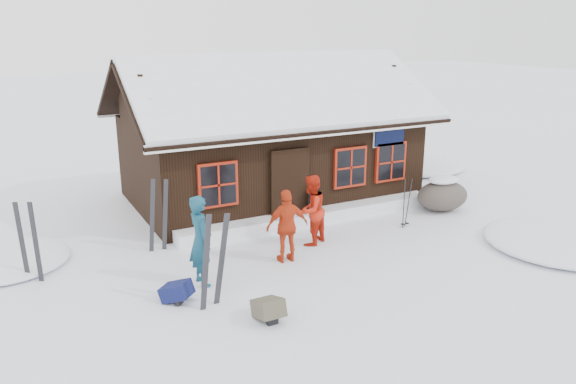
% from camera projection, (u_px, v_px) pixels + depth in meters
% --- Properties ---
extents(ground, '(120.00, 120.00, 0.00)m').
position_uv_depth(ground, '(305.00, 262.00, 12.65)').
color(ground, white).
rests_on(ground, ground).
extents(mountain_hut, '(8.90, 6.09, 4.42)m').
position_uv_depth(mountain_hut, '(268.00, 147.00, 17.11)').
color(mountain_hut, black).
rests_on(mountain_hut, ground).
extents(snow_drift, '(7.60, 0.60, 0.35)m').
position_uv_depth(snow_drift, '(312.00, 216.00, 15.18)').
color(snow_drift, white).
rests_on(snow_drift, ground).
extents(snow_mounds, '(20.60, 13.20, 0.48)m').
position_uv_depth(snow_mounds, '(324.00, 226.00, 14.97)').
color(snow_mounds, white).
rests_on(snow_mounds, ground).
extents(skier_teal, '(0.48, 0.71, 1.90)m').
position_uv_depth(skier_teal, '(201.00, 241.00, 11.31)').
color(skier_teal, '#113E52').
rests_on(skier_teal, ground).
extents(skier_orange_left, '(1.05, 0.97, 1.73)m').
position_uv_depth(skier_orange_left, '(311.00, 210.00, 13.48)').
color(skier_orange_left, red).
rests_on(skier_orange_left, ground).
extents(skier_orange_right, '(1.01, 0.49, 1.68)m').
position_uv_depth(skier_orange_right, '(287.00, 226.00, 12.47)').
color(skier_orange_right, red).
rests_on(skier_orange_right, ground).
extents(skier_crouched, '(0.58, 0.55, 1.00)m').
position_uv_depth(skier_crouched, '(312.00, 205.00, 15.03)').
color(skier_crouched, black).
rests_on(skier_crouched, ground).
extents(boulder, '(1.56, 1.17, 0.91)m').
position_uv_depth(boulder, '(442.00, 195.00, 16.12)').
color(boulder, '#554C44').
rests_on(boulder, ground).
extents(ski_pair_left, '(0.65, 0.15, 1.87)m').
position_uv_depth(ski_pair_left, '(214.00, 262.00, 10.43)').
color(ski_pair_left, black).
rests_on(ski_pair_left, ground).
extents(ski_pair_mid, '(0.39, 0.25, 1.77)m').
position_uv_depth(ski_pair_mid, '(29.00, 243.00, 11.49)').
color(ski_pair_mid, black).
rests_on(ski_pair_mid, ground).
extents(ski_pair_right, '(0.53, 0.22, 1.80)m').
position_uv_depth(ski_pair_right, '(159.00, 216.00, 13.09)').
color(ski_pair_right, black).
rests_on(ski_pair_right, ground).
extents(ski_poles, '(0.24, 0.12, 1.35)m').
position_uv_depth(ski_poles, '(406.00, 204.00, 14.72)').
color(ski_poles, black).
rests_on(ski_poles, ground).
extents(backpack_blue, '(0.67, 0.68, 0.30)m').
position_uv_depth(backpack_blue, '(177.00, 295.00, 10.78)').
color(backpack_blue, '#101544').
rests_on(backpack_blue, ground).
extents(backpack_olive, '(0.45, 0.60, 0.32)m').
position_uv_depth(backpack_olive, '(268.00, 312.00, 10.09)').
color(backpack_olive, '#464232').
rests_on(backpack_olive, ground).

